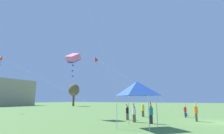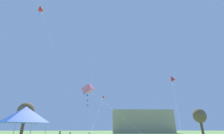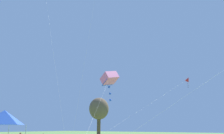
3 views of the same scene
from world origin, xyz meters
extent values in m
cylinder|color=brown|center=(-23.33, 38.18, 2.25)|extent=(0.82, 0.82, 4.49)
ellipsoid|color=brown|center=(-23.33, 38.18, 6.45)|extent=(4.41, 4.41, 4.90)
pyramid|color=blue|center=(-6.62, 6.21, 3.19)|extent=(2.88, 2.88, 1.21)
cylinder|color=silver|center=(-2.52, 12.57, 14.63)|extent=(1.88, 7.21, 29.27)
cylinder|color=silver|center=(0.57, 9.75, 3.84)|extent=(7.47, 12.74, 7.68)
cube|color=pink|center=(-3.16, 16.11, 7.68)|extent=(1.90, 1.91, 1.66)
cube|color=blue|center=(-3.16, 16.11, 7.23)|extent=(1.39, 1.78, 0.90)
sphere|color=blue|center=(-3.20, 16.08, 6.66)|extent=(0.25, 0.25, 0.25)
sphere|color=blue|center=(-3.15, 16.18, 5.96)|extent=(0.25, 0.25, 0.25)
sphere|color=blue|center=(-3.09, 16.16, 5.25)|extent=(0.25, 0.25, 0.25)
cylinder|color=silver|center=(8.56, 12.93, 5.80)|extent=(8.85, 19.77, 11.60)
cylinder|color=silver|center=(-6.46, 10.85, 9.87)|extent=(8.96, 3.17, 19.73)
cylinder|color=silver|center=(-1.83, 22.25, 5.09)|extent=(0.89, 25.88, 10.19)
cone|color=red|center=(-1.38, 35.19, 10.18)|extent=(1.18, 0.99, 1.12)
sphere|color=black|center=(-1.34, 35.16, 9.74)|extent=(0.11, 0.11, 0.11)
sphere|color=black|center=(-1.40, 35.22, 9.44)|extent=(0.11, 0.11, 0.11)
sphere|color=black|center=(-1.39, 35.23, 9.14)|extent=(0.11, 0.11, 0.11)
sphere|color=black|center=(-1.39, 35.15, 8.83)|extent=(0.11, 0.11, 0.11)
camera|label=1|loc=(-20.82, 1.36, 2.28)|focal=28.00mm
camera|label=2|loc=(-0.10, -6.21, 2.27)|focal=24.00mm
camera|label=3|loc=(13.42, -5.21, 2.41)|focal=40.00mm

